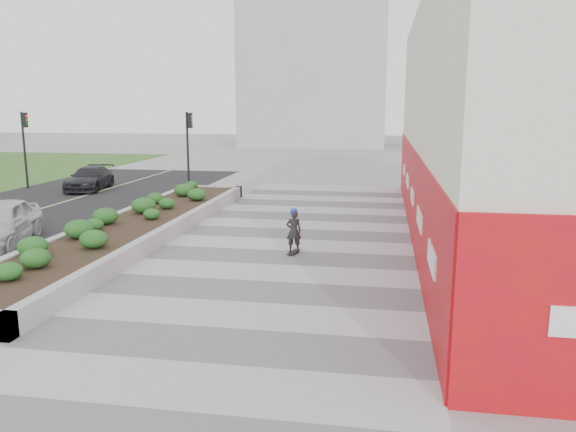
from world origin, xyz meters
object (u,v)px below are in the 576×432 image
traffic_signal_far (25,138)px  skateboarder (294,231)px  planter (137,224)px  traffic_signal_near (189,139)px  car_dark (90,178)px

traffic_signal_far → skateboarder: (16.74, -11.53, -2.03)m
planter → traffic_signal_far: 15.00m
traffic_signal_near → car_dark: 6.00m
traffic_signal_near → car_dark: traffic_signal_near is taller
planter → traffic_signal_near: (-1.73, 10.50, 2.34)m
car_dark → skateboarder: bearing=-51.3°
traffic_signal_far → skateboarder: traffic_signal_far is taller
traffic_signal_near → traffic_signal_far: 9.21m
skateboarder → traffic_signal_near: bearing=134.0°
skateboarder → car_dark: skateboarder is taller
traffic_signal_near → car_dark: size_ratio=0.99×
traffic_signal_near → skateboarder: size_ratio=2.91×
traffic_signal_near → planter: bearing=-80.7°
traffic_signal_far → planter: bearing=-42.5°
traffic_signal_near → skateboarder: 14.34m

